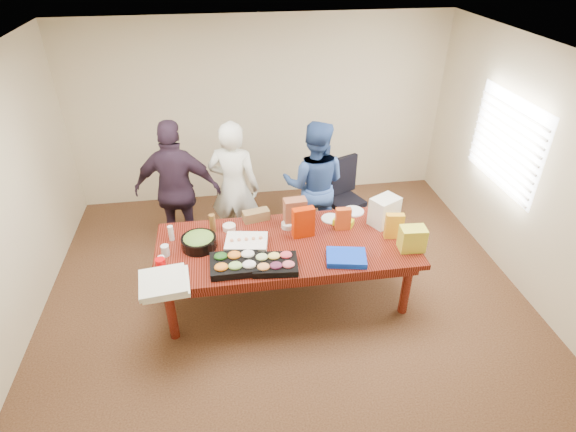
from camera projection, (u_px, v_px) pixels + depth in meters
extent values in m
cube|color=#47301E|center=(286.00, 296.00, 5.42)|extent=(5.50, 5.00, 0.02)
cube|color=white|center=(285.00, 58.00, 3.96)|extent=(5.50, 5.00, 0.02)
cube|color=beige|center=(261.00, 112.00, 6.78)|extent=(5.50, 0.04, 2.70)
cube|color=beige|center=(351.00, 413.00, 2.60)|extent=(5.50, 0.04, 2.70)
cube|color=beige|center=(535.00, 177.00, 5.04)|extent=(0.04, 5.00, 2.70)
cube|color=white|center=(506.00, 142.00, 5.46)|extent=(0.03, 1.40, 1.10)
cube|color=beige|center=(503.00, 142.00, 5.45)|extent=(0.04, 1.36, 1.00)
cube|color=#4C1C0F|center=(286.00, 270.00, 5.21)|extent=(2.80, 1.20, 0.75)
cube|color=black|center=(345.00, 199.00, 6.33)|extent=(0.66, 0.66, 0.99)
imported|color=silver|center=(234.00, 188.00, 5.78)|extent=(0.74, 0.60, 1.77)
imported|color=#2C4986|center=(314.00, 185.00, 5.91)|extent=(0.98, 0.86, 1.71)
imported|color=#2B1C2A|center=(178.00, 190.00, 5.69)|extent=(1.12, 0.60, 1.81)
cube|color=black|center=(235.00, 264.00, 4.64)|extent=(0.50, 0.39, 0.08)
cube|color=black|center=(275.00, 264.00, 4.65)|extent=(0.48, 0.39, 0.07)
cube|color=white|center=(246.00, 243.00, 4.95)|extent=(0.49, 0.40, 0.08)
cylinder|color=black|center=(199.00, 242.00, 4.92)|extent=(0.41, 0.41, 0.12)
cube|color=#0A35C9|center=(346.00, 258.00, 4.75)|extent=(0.45, 0.38, 0.06)
cube|color=#BA2500|center=(303.00, 222.00, 5.04)|extent=(0.25, 0.13, 0.35)
cube|color=gold|center=(394.00, 226.00, 5.04)|extent=(0.21, 0.11, 0.29)
cube|color=#C34716|center=(343.00, 219.00, 5.18)|extent=(0.17, 0.08, 0.27)
cylinder|color=white|center=(298.00, 215.00, 5.37)|extent=(0.10, 0.10, 0.14)
cylinder|color=#FDEE38|center=(311.00, 221.00, 5.24)|extent=(0.08, 0.08, 0.17)
cylinder|color=brown|center=(212.00, 223.00, 5.15)|extent=(0.08, 0.08, 0.22)
cylinder|color=white|center=(171.00, 233.00, 5.02)|extent=(0.07, 0.07, 0.17)
cube|color=#DEEA0D|center=(343.00, 222.00, 5.30)|extent=(0.25, 0.23, 0.07)
cube|color=brown|center=(256.00, 215.00, 5.38)|extent=(0.32, 0.19, 0.12)
cube|color=brown|center=(295.00, 212.00, 5.24)|extent=(0.26, 0.16, 0.33)
cylinder|color=#D70305|center=(161.00, 264.00, 4.60)|extent=(0.10, 0.10, 0.13)
cylinder|color=white|center=(162.00, 261.00, 4.67)|extent=(0.08, 0.08, 0.10)
cylinder|color=silver|center=(165.00, 250.00, 4.81)|extent=(0.10, 0.10, 0.12)
cube|color=white|center=(166.00, 284.00, 4.41)|extent=(0.47, 0.47, 0.05)
cube|color=silver|center=(163.00, 282.00, 4.36)|extent=(0.48, 0.48, 0.05)
cylinder|color=silver|center=(331.00, 219.00, 5.42)|extent=(0.27, 0.27, 0.01)
cylinder|color=white|center=(353.00, 211.00, 5.56)|extent=(0.30, 0.30, 0.02)
cylinder|color=beige|center=(288.00, 225.00, 5.26)|extent=(0.15, 0.15, 0.06)
cylinder|color=#F2E3C5|center=(229.00, 227.00, 5.22)|extent=(0.17, 0.17, 0.06)
cube|color=silver|center=(384.00, 211.00, 5.26)|extent=(0.38, 0.35, 0.33)
cube|color=yellow|center=(412.00, 239.00, 4.86)|extent=(0.28, 0.20, 0.26)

